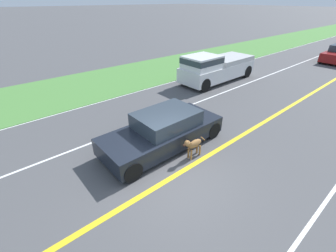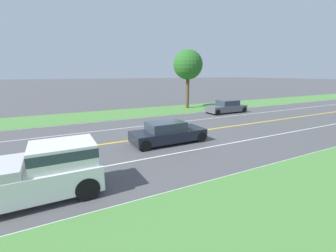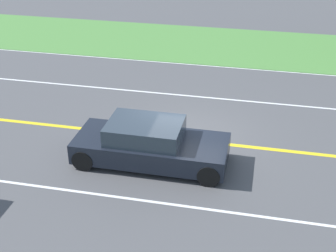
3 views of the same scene
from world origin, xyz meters
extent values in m
plane|color=#4C4C4F|center=(0.00, 0.00, 0.00)|extent=(400.00, 400.00, 0.00)
cube|color=yellow|center=(0.00, 0.00, 0.00)|extent=(0.18, 160.00, 0.01)
cube|color=white|center=(7.00, 0.00, 0.00)|extent=(0.14, 160.00, 0.01)
cube|color=white|center=(3.50, 0.00, 0.00)|extent=(0.10, 160.00, 0.01)
cube|color=#4C843D|center=(10.00, 0.00, 0.01)|extent=(6.00, 160.00, 0.03)
cube|color=black|center=(1.56, -0.82, 0.50)|extent=(1.87, 4.66, 0.63)
cube|color=#2D3842|center=(1.56, -1.01, 1.09)|extent=(1.61, 2.24, 0.55)
cylinder|color=black|center=(2.40, 1.08, 0.33)|extent=(0.22, 0.66, 0.66)
cylinder|color=black|center=(2.40, -2.72, 0.33)|extent=(0.22, 0.66, 0.66)
cylinder|color=black|center=(0.71, 1.08, 0.33)|extent=(0.22, 0.66, 0.66)
cylinder|color=black|center=(0.71, -2.72, 0.33)|extent=(0.22, 0.66, 0.66)
ellipsoid|color=olive|center=(0.32, -1.24, 0.54)|extent=(0.20, 0.62, 0.29)
cylinder|color=olive|center=(0.39, -1.03, 0.20)|extent=(0.07, 0.07, 0.39)
cylinder|color=olive|center=(0.38, -1.46, 0.20)|extent=(0.07, 0.07, 0.39)
cylinder|color=olive|center=(0.25, -1.03, 0.20)|extent=(0.07, 0.07, 0.39)
cylinder|color=olive|center=(0.25, -1.46, 0.20)|extent=(0.07, 0.07, 0.39)
cylinder|color=olive|center=(0.32, -0.98, 0.65)|extent=(0.13, 0.17, 0.16)
sphere|color=olive|center=(0.32, -0.87, 0.71)|extent=(0.21, 0.21, 0.21)
ellipsoid|color=#331E14|center=(0.32, -0.73, 0.69)|extent=(0.10, 0.10, 0.08)
cone|color=brown|center=(0.38, -0.88, 0.79)|extent=(0.07, 0.07, 0.09)
cone|color=brown|center=(0.26, -0.88, 0.79)|extent=(0.07, 0.07, 0.09)
cylinder|color=olive|center=(0.31, -1.65, 0.58)|extent=(0.05, 0.23, 0.23)
cube|color=silver|center=(5.23, -8.59, 0.69)|extent=(1.97, 5.63, 0.89)
cube|color=silver|center=(5.23, -6.96, 1.51)|extent=(1.73, 2.13, 0.75)
cube|color=#2D3842|center=(5.23, -6.96, 1.62)|extent=(1.75, 2.15, 0.33)
cube|color=beige|center=(5.23, -9.78, 1.29)|extent=(1.93, 3.20, 0.31)
cylinder|color=black|center=(6.12, -6.35, 0.41)|extent=(0.22, 0.82, 0.82)
cylinder|color=black|center=(6.12, -10.84, 0.41)|extent=(0.22, 0.82, 0.82)
cylinder|color=black|center=(4.33, -6.35, 0.41)|extent=(0.22, 0.82, 0.82)
cylinder|color=black|center=(4.33, -10.84, 0.41)|extent=(0.22, 0.82, 0.82)
cylinder|color=black|center=(2.41, -19.19, 0.33)|extent=(0.22, 0.67, 0.67)
cylinder|color=black|center=(2.41, -23.00, 0.33)|extent=(0.22, 0.67, 0.67)
camera|label=1|loc=(-3.97, 3.64, 4.90)|focal=24.00mm
camera|label=2|loc=(13.60, -7.15, 4.25)|focal=24.00mm
camera|label=3|loc=(13.40, 2.29, 7.92)|focal=50.00mm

